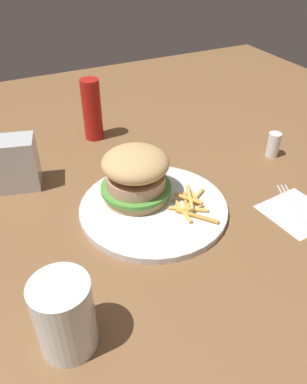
{
  "coord_description": "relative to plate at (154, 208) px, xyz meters",
  "views": [
    {
      "loc": [
        -0.27,
        -0.49,
        0.44
      ],
      "look_at": [
        -0.03,
        -0.01,
        0.04
      ],
      "focal_mm": 35.74,
      "sensor_mm": 36.0,
      "label": 1
    }
  ],
  "objects": [
    {
      "name": "sandwich",
      "position": [
        -0.02,
        0.04,
        0.05
      ],
      "size": [
        0.13,
        0.13,
        0.1
      ],
      "color": "tan",
      "rests_on": "plate"
    },
    {
      "name": "ketchup_bottle",
      "position": [
        -0.0,
        0.32,
        0.07
      ],
      "size": [
        0.04,
        0.04,
        0.14
      ],
      "primitive_type": "cylinder",
      "color": "#B21914",
      "rests_on": "ground_plane"
    },
    {
      "name": "drink_glass",
      "position": [
        -0.21,
        -0.19,
        0.04
      ],
      "size": [
        0.07,
        0.07,
        0.11
      ],
      "color": "silver",
      "rests_on": "ground_plane"
    },
    {
      "name": "napkin",
      "position": [
        0.23,
        -0.12,
        -0.01
      ],
      "size": [
        0.12,
        0.12,
        0.0
      ],
      "primitive_type": "cube",
      "rotation": [
        0.0,
        0.0,
        0.1
      ],
      "color": "white",
      "rests_on": "ground_plane"
    },
    {
      "name": "ground_plane",
      "position": [
        0.03,
        0.01,
        -0.01
      ],
      "size": [
        1.6,
        1.6,
        0.0
      ],
      "primitive_type": "plane",
      "color": "brown"
    },
    {
      "name": "napkin_dispenser",
      "position": [
        -0.21,
        0.19,
        0.05
      ],
      "size": [
        0.1,
        0.08,
        0.1
      ],
      "primitive_type": "cube",
      "rotation": [
        0.0,
        0.0,
        6.01
      ],
      "color": "#B7BABF",
      "rests_on": "ground_plane"
    },
    {
      "name": "plate",
      "position": [
        0.0,
        0.0,
        0.0
      ],
      "size": [
        0.27,
        0.27,
        0.01
      ],
      "primitive_type": "cylinder",
      "color": "silver",
      "rests_on": "ground_plane"
    },
    {
      "name": "fork",
      "position": [
        0.23,
        -0.12,
        -0.0
      ],
      "size": [
        0.08,
        0.17,
        0.0
      ],
      "color": "silver",
      "rests_on": "napkin"
    },
    {
      "name": "salt_shaker",
      "position": [
        0.32,
        0.06,
        0.02
      ],
      "size": [
        0.03,
        0.03,
        0.06
      ],
      "primitive_type": "cylinder",
      "color": "white",
      "rests_on": "ground_plane"
    },
    {
      "name": "fries_pile",
      "position": [
        0.06,
        -0.03,
        0.01
      ],
      "size": [
        0.09,
        0.11,
        0.01
      ],
      "color": "#E5B251",
      "rests_on": "plate"
    }
  ]
}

